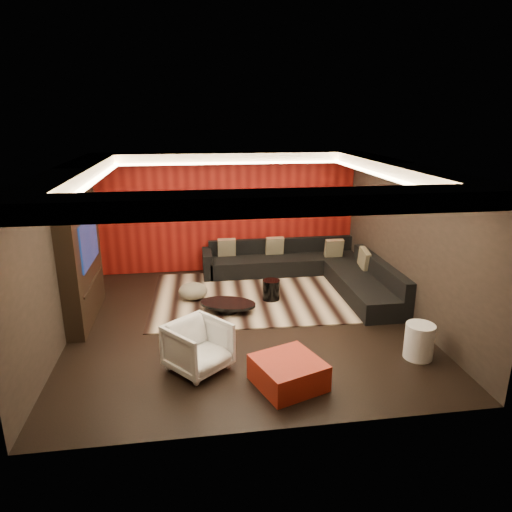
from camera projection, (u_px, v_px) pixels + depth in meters
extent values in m
cube|color=black|center=(244.00, 322.00, 8.28)|extent=(6.00, 6.00, 0.02)
cube|color=silver|center=(243.00, 165.00, 7.44)|extent=(6.00, 6.00, 0.02)
cube|color=black|center=(228.00, 212.00, 10.71)|extent=(6.00, 0.02, 2.80)
cube|color=black|center=(61.00, 255.00, 7.45)|extent=(0.02, 6.00, 2.80)
cube|color=black|center=(408.00, 241.00, 8.28)|extent=(0.02, 6.00, 2.80)
cube|color=#6B0C0A|center=(229.00, 212.00, 10.67)|extent=(5.98, 0.05, 2.78)
cube|color=silver|center=(229.00, 157.00, 10.03)|extent=(6.00, 0.60, 0.22)
cube|color=silver|center=(273.00, 203.00, 4.93)|extent=(6.00, 0.60, 0.22)
cube|color=silver|center=(71.00, 175.00, 7.10)|extent=(0.60, 4.80, 0.22)
cube|color=silver|center=(399.00, 170.00, 7.85)|extent=(0.60, 4.80, 0.22)
cube|color=#FFD899|center=(230.00, 163.00, 9.73)|extent=(4.80, 0.08, 0.04)
cube|color=#FFD899|center=(268.00, 205.00, 5.28)|extent=(4.80, 0.08, 0.04)
cube|color=#FFD899|center=(95.00, 181.00, 7.18)|extent=(0.08, 4.80, 0.04)
cube|color=#FFD899|center=(379.00, 175.00, 7.83)|extent=(0.08, 4.80, 0.04)
cube|color=black|center=(81.00, 261.00, 8.12)|extent=(0.30, 2.00, 2.20)
cube|color=black|center=(89.00, 242.00, 8.04)|extent=(0.04, 1.30, 0.80)
cube|color=black|center=(93.00, 282.00, 8.27)|extent=(0.04, 1.60, 0.04)
cube|color=beige|center=(251.00, 296.00, 9.41)|extent=(4.10, 3.14, 0.02)
cylinder|color=black|center=(228.00, 307.00, 8.65)|extent=(1.36, 1.36, 0.18)
cylinder|color=black|center=(271.00, 290.00, 9.17)|extent=(0.40, 0.40, 0.41)
ellipsoid|color=beige|center=(193.00, 291.00, 9.22)|extent=(0.67, 0.67, 0.32)
cylinder|color=white|center=(419.00, 341.00, 6.99)|extent=(0.46, 0.46, 0.55)
cube|color=maroon|center=(288.00, 373.00, 6.30)|extent=(1.09, 1.09, 0.38)
imported|color=white|center=(198.00, 347.00, 6.64)|extent=(1.12, 1.12, 0.73)
cube|color=black|center=(284.00, 264.00, 10.80)|extent=(3.50, 0.90, 0.40)
cube|color=black|center=(281.00, 245.00, 11.02)|extent=(3.50, 0.20, 0.35)
cube|color=black|center=(363.00, 288.00, 9.33)|extent=(0.90, 2.60, 0.40)
cube|color=black|center=(381.00, 270.00, 9.27)|extent=(0.20, 2.60, 0.35)
cube|color=black|center=(207.00, 264.00, 10.52)|extent=(0.20, 0.90, 0.60)
cube|color=beige|center=(227.00, 247.00, 10.67)|extent=(0.42, 0.20, 0.44)
cube|color=beige|center=(364.00, 259.00, 9.81)|extent=(0.12, 0.50, 0.50)
cube|color=beige|center=(275.00, 246.00, 10.80)|extent=(0.42, 0.20, 0.44)
cube|color=beige|center=(334.00, 248.00, 10.61)|extent=(0.42, 0.20, 0.44)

